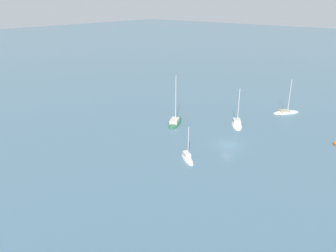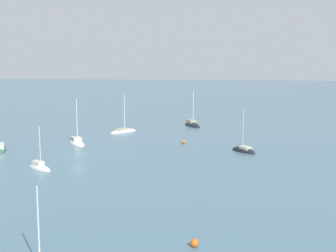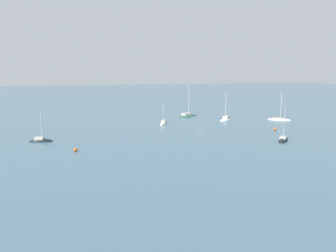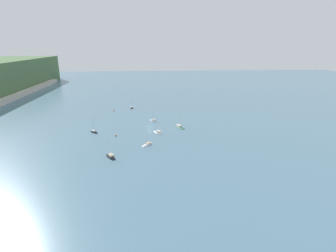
{
  "view_description": "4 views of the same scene",
  "coord_description": "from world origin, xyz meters",
  "px_view_note": "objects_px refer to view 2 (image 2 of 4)",
  "views": [
    {
      "loc": [
        52.83,
        29.47,
        27.23
      ],
      "look_at": [
        6.78,
        -9.88,
        3.53
      ],
      "focal_mm": 35.0,
      "sensor_mm": 36.0,
      "label": 1
    },
    {
      "loc": [
        74.29,
        26.81,
        16.07
      ],
      "look_at": [
        -16.55,
        12.85,
        3.0
      ],
      "focal_mm": 50.0,
      "sensor_mm": 36.0,
      "label": 2
    },
    {
      "loc": [
        38.4,
        85.79,
        14.81
      ],
      "look_at": [
        15.29,
        16.86,
        2.79
      ],
      "focal_mm": 35.0,
      "sensor_mm": 36.0,
      "label": 3
    },
    {
      "loc": [
        -133.54,
        0.33,
        42.32
      ],
      "look_at": [
        -5.01,
        -9.49,
        1.68
      ],
      "focal_mm": 28.0,
      "sensor_mm": 36.0,
      "label": 4
    }
  ],
  "objects_px": {
    "sailboat_0": "(244,151)",
    "mooring_buoy_1": "(183,142)",
    "sailboat_6": "(123,132)",
    "mooring_buoy_0": "(195,243)",
    "sailboat_4": "(192,126)",
    "sailboat_3": "(77,143)",
    "sailboat_5": "(40,168)"
  },
  "relations": [
    {
      "from": "sailboat_0",
      "to": "mooring_buoy_1",
      "type": "distance_m",
      "value": 13.13
    },
    {
      "from": "sailboat_6",
      "to": "mooring_buoy_0",
      "type": "relative_size",
      "value": 12.64
    },
    {
      "from": "sailboat_4",
      "to": "sailboat_6",
      "type": "distance_m",
      "value": 18.59
    },
    {
      "from": "sailboat_3",
      "to": "sailboat_5",
      "type": "relative_size",
      "value": 1.32
    },
    {
      "from": "sailboat_3",
      "to": "sailboat_6",
      "type": "distance_m",
      "value": 16.57
    },
    {
      "from": "mooring_buoy_1",
      "to": "mooring_buoy_0",
      "type": "bearing_deg",
      "value": 7.96
    },
    {
      "from": "sailboat_3",
      "to": "sailboat_4",
      "type": "bearing_deg",
      "value": 109.03
    },
    {
      "from": "sailboat_4",
      "to": "mooring_buoy_0",
      "type": "bearing_deg",
      "value": -23.26
    },
    {
      "from": "sailboat_4",
      "to": "mooring_buoy_0",
      "type": "xyz_separation_m",
      "value": [
        74.13,
        7.7,
        0.26
      ]
    },
    {
      "from": "mooring_buoy_0",
      "to": "mooring_buoy_1",
      "type": "bearing_deg",
      "value": -172.04
    },
    {
      "from": "mooring_buoy_0",
      "to": "mooring_buoy_1",
      "type": "distance_m",
      "value": 50.2
    },
    {
      "from": "sailboat_3",
      "to": "sailboat_0",
      "type": "bearing_deg",
      "value": 48.58
    },
    {
      "from": "sailboat_4",
      "to": "mooring_buoy_0",
      "type": "distance_m",
      "value": 74.53
    },
    {
      "from": "mooring_buoy_1",
      "to": "sailboat_0",
      "type": "bearing_deg",
      "value": 60.81
    },
    {
      "from": "sailboat_3",
      "to": "mooring_buoy_1",
      "type": "height_order",
      "value": "sailboat_3"
    },
    {
      "from": "mooring_buoy_1",
      "to": "sailboat_3",
      "type": "bearing_deg",
      "value": -81.27
    },
    {
      "from": "sailboat_5",
      "to": "mooring_buoy_1",
      "type": "relative_size",
      "value": 9.5
    },
    {
      "from": "mooring_buoy_0",
      "to": "sailboat_3",
      "type": "bearing_deg",
      "value": -149.65
    },
    {
      "from": "sailboat_3",
      "to": "sailboat_4",
      "type": "distance_m",
      "value": 33.79
    },
    {
      "from": "sailboat_0",
      "to": "sailboat_6",
      "type": "xyz_separation_m",
      "value": [
        -19.0,
        -26.55,
        0.0
      ]
    },
    {
      "from": "sailboat_0",
      "to": "mooring_buoy_1",
      "type": "height_order",
      "value": "sailboat_0"
    },
    {
      "from": "sailboat_4",
      "to": "mooring_buoy_1",
      "type": "xyz_separation_m",
      "value": [
        24.41,
        0.74,
        0.26
      ]
    },
    {
      "from": "mooring_buoy_0",
      "to": "sailboat_4",
      "type": "bearing_deg",
      "value": -174.07
    },
    {
      "from": "sailboat_6",
      "to": "mooring_buoy_1",
      "type": "height_order",
      "value": "sailboat_6"
    },
    {
      "from": "sailboat_5",
      "to": "sailboat_6",
      "type": "bearing_deg",
      "value": 119.11
    },
    {
      "from": "sailboat_4",
      "to": "sailboat_5",
      "type": "height_order",
      "value": "sailboat_4"
    },
    {
      "from": "sailboat_5",
      "to": "mooring_buoy_0",
      "type": "relative_size",
      "value": 9.52
    },
    {
      "from": "sailboat_0",
      "to": "sailboat_6",
      "type": "relative_size",
      "value": 0.9
    },
    {
      "from": "sailboat_3",
      "to": "mooring_buoy_1",
      "type": "relative_size",
      "value": 12.55
    },
    {
      "from": "sailboat_5",
      "to": "sailboat_6",
      "type": "distance_m",
      "value": 36.86
    },
    {
      "from": "sailboat_3",
      "to": "mooring_buoy_1",
      "type": "distance_m",
      "value": 20.57
    },
    {
      "from": "sailboat_4",
      "to": "mooring_buoy_0",
      "type": "relative_size",
      "value": 12.88
    }
  ]
}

